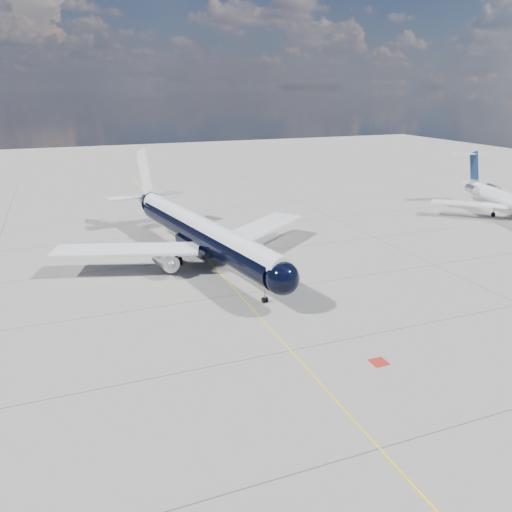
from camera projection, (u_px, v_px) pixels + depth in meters
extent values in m
plane|color=gray|center=(197.00, 249.00, 79.62)|extent=(320.00, 320.00, 0.00)
cube|color=yellow|center=(206.00, 258.00, 75.21)|extent=(0.16, 160.00, 0.01)
cube|color=maroon|center=(379.00, 362.00, 46.67)|extent=(1.60, 1.60, 0.01)
cylinder|color=black|center=(202.00, 234.00, 71.95)|extent=(10.61, 39.02, 3.89)
sphere|color=black|center=(282.00, 278.00, 55.37)|extent=(4.51, 4.51, 3.89)
cone|color=black|center=(145.00, 200.00, 91.23)|extent=(5.08, 7.74, 3.89)
cylinder|color=silver|center=(202.00, 228.00, 71.64)|extent=(10.13, 40.89, 3.04)
cube|color=black|center=(283.00, 274.00, 55.03)|extent=(2.64, 1.64, 0.56)
cube|color=silver|center=(127.00, 250.00, 68.18)|extent=(20.29, 10.94, 0.33)
cube|color=silver|center=(260.00, 228.00, 78.79)|extent=(18.65, 16.16, 0.33)
cube|color=black|center=(203.00, 244.00, 72.41)|extent=(6.02, 10.84, 1.02)
cylinder|color=silver|center=(165.00, 260.00, 67.68)|extent=(3.08, 5.04, 2.30)
cylinder|color=silver|center=(249.00, 245.00, 74.25)|extent=(3.08, 5.04, 2.30)
sphere|color=gray|center=(171.00, 264.00, 65.94)|extent=(1.31, 1.31, 1.13)
sphere|color=gray|center=(257.00, 248.00, 72.51)|extent=(1.31, 1.31, 1.13)
cube|color=silver|center=(164.00, 254.00, 67.60)|extent=(0.79, 3.27, 1.13)
cube|color=silver|center=(249.00, 239.00, 74.17)|extent=(0.79, 3.27, 1.13)
cube|color=silver|center=(144.00, 172.00, 89.14)|extent=(1.45, 6.46, 8.74)
cube|color=silver|center=(145.00, 195.00, 90.96)|extent=(13.69, 5.55, 0.23)
cylinder|color=gray|center=(265.00, 293.00, 59.24)|extent=(0.21, 0.21, 2.15)
cylinder|color=black|center=(263.00, 300.00, 59.44)|extent=(0.31, 0.74, 0.72)
cylinder|color=black|center=(266.00, 299.00, 59.64)|extent=(0.31, 0.74, 0.72)
cylinder|color=gray|center=(178.00, 254.00, 72.51)|extent=(0.31, 0.31, 1.95)
cylinder|color=gray|center=(218.00, 247.00, 75.74)|extent=(0.31, 0.31, 1.95)
cylinder|color=black|center=(180.00, 261.00, 72.32)|extent=(0.65, 1.19, 1.13)
cylinder|color=black|center=(177.00, 259.00, 73.23)|extent=(0.65, 1.19, 1.13)
cylinder|color=black|center=(220.00, 253.00, 75.55)|extent=(0.65, 1.19, 1.13)
cylinder|color=black|center=(217.00, 251.00, 76.46)|extent=(0.65, 1.19, 1.13)
cylinder|color=silver|center=(509.00, 201.00, 97.41)|extent=(9.21, 24.31, 2.99)
cone|color=silver|center=(468.00, 184.00, 112.39)|extent=(4.33, 6.12, 2.99)
cube|color=silver|center=(468.00, 204.00, 97.86)|extent=(12.54, 12.04, 0.24)
cylinder|color=silver|center=(472.00, 189.00, 106.41)|extent=(2.52, 3.85, 1.66)
cylinder|color=silver|center=(492.00, 188.00, 106.90)|extent=(2.52, 3.85, 1.66)
cube|color=silver|center=(474.00, 189.00, 106.47)|extent=(1.53, 2.00, 0.20)
cube|color=silver|center=(490.00, 189.00, 106.84)|extent=(1.53, 2.00, 0.20)
cube|color=#091E43|center=(474.00, 166.00, 109.49)|extent=(1.46, 4.57, 6.79)
cube|color=silver|center=(474.00, 154.00, 109.27)|extent=(9.13, 4.44, 0.18)
cylinder|color=gray|center=(494.00, 212.00, 98.98)|extent=(0.27, 0.27, 1.88)
cylinder|color=black|center=(493.00, 214.00, 99.17)|extent=(0.58, 0.99, 0.93)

